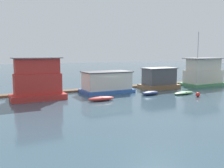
% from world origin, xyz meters
% --- Properties ---
extents(ground_plane, '(200.00, 200.00, 0.00)m').
position_xyz_m(ground_plane, '(0.00, 0.00, 0.00)').
color(ground_plane, '#385160').
extents(dock_walkway, '(51.00, 1.61, 0.30)m').
position_xyz_m(dock_walkway, '(0.00, 3.37, 0.15)').
color(dock_walkway, brown).
rests_on(dock_walkway, ground_plane).
extents(houseboat_red, '(6.49, 3.27, 5.18)m').
position_xyz_m(houseboat_red, '(-9.98, -0.46, 2.30)').
color(houseboat_red, red).
rests_on(houseboat_red, ground_plane).
extents(houseboat_blue, '(7.24, 4.05, 3.07)m').
position_xyz_m(houseboat_blue, '(-0.07, 0.48, 1.48)').
color(houseboat_blue, '#3866B7').
rests_on(houseboat_blue, ground_plane).
extents(houseboat_brown, '(5.86, 3.75, 3.34)m').
position_xyz_m(houseboat_brown, '(9.12, 0.17, 1.53)').
color(houseboat_brown, brown).
rests_on(houseboat_brown, ground_plane).
extents(houseboat_green, '(7.21, 3.99, 9.20)m').
position_xyz_m(houseboat_green, '(18.21, -0.49, 2.16)').
color(houseboat_green, '#4C9360').
rests_on(houseboat_green, ground_plane).
extents(dinghy_red, '(3.36, 1.26, 0.52)m').
position_xyz_m(dinghy_red, '(-3.43, -4.79, 0.26)').
color(dinghy_red, red).
rests_on(dinghy_red, ground_plane).
extents(dinghy_navy, '(2.80, 1.37, 0.53)m').
position_xyz_m(dinghy_navy, '(4.27, -4.15, 0.27)').
color(dinghy_navy, navy).
rests_on(dinghy_navy, ground_plane).
extents(dinghy_green, '(3.67, 1.75, 0.36)m').
position_xyz_m(dinghy_green, '(8.79, -5.75, 0.18)').
color(dinghy_green, '#47844C').
rests_on(dinghy_green, ground_plane).
extents(mooring_post_far_right, '(0.26, 0.26, 1.71)m').
position_xyz_m(mooring_post_far_right, '(8.82, 2.32, 0.86)').
color(mooring_post_far_right, brown).
rests_on(mooring_post_far_right, ground_plane).
extents(buoy_red, '(0.58, 0.58, 0.58)m').
position_xyz_m(buoy_red, '(8.97, -8.15, 0.29)').
color(buoy_red, red).
rests_on(buoy_red, ground_plane).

